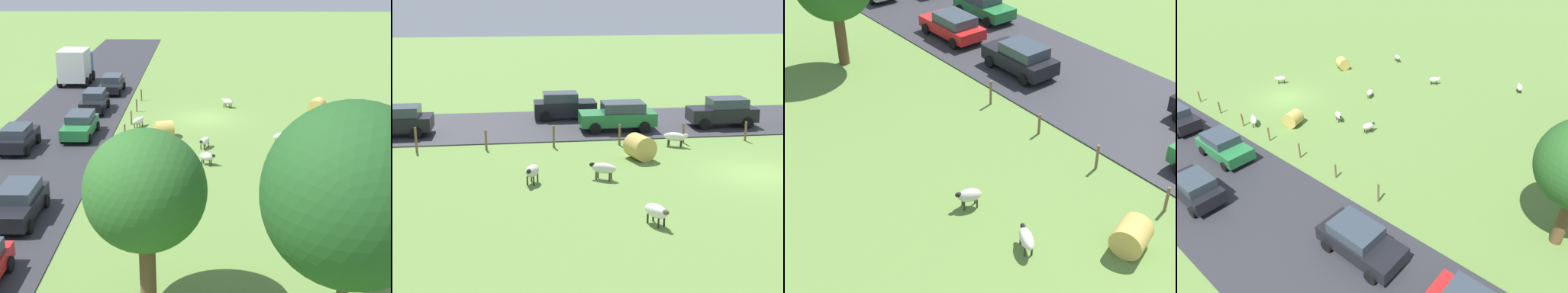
# 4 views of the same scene
# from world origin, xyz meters

# --- Properties ---
(ground_plane) EXTENTS (160.00, 160.00, 0.00)m
(ground_plane) POSITION_xyz_m (0.00, 0.00, 0.00)
(ground_plane) COLOR olive
(road_strip) EXTENTS (8.00, 80.00, 0.06)m
(road_strip) POSITION_xyz_m (10.54, 0.00, 0.03)
(road_strip) COLOR #2D2D33
(road_strip) RESTS_ON ground_plane
(sheep_1) EXTENTS (0.91, 1.21, 0.73)m
(sheep_1) POSITION_xyz_m (0.10, 6.90, 0.51)
(sheep_1) COLOR silver
(sheep_1) RESTS_ON ground_plane
(sheep_2) EXTENTS (1.15, 0.89, 0.74)m
(sheep_2) POSITION_xyz_m (-5.00, 5.84, 0.50)
(sheep_2) COLOR white
(sheep_2) RESTS_ON ground_plane
(sheep_3) EXTENTS (1.07, 0.80, 0.81)m
(sheep_3) POSITION_xyz_m (-0.04, 9.93, 0.55)
(sheep_3) COLOR beige
(sheep_3) RESTS_ON ground_plane
(sheep_5) EXTENTS (0.96, 1.28, 0.74)m
(sheep_5) POSITION_xyz_m (4.95, 2.35, 0.51)
(sheep_5) COLOR silver
(sheep_5) RESTS_ON ground_plane
(hay_bale_0) EXTENTS (1.54, 1.51, 1.18)m
(hay_bale_0) POSITION_xyz_m (2.91, 4.68, 0.59)
(hay_bale_0) COLOR tan
(hay_bale_0) RESTS_ON ground_plane
(fence_post_1) EXTENTS (0.12, 0.12, 1.05)m
(fence_post_1) POSITION_xyz_m (5.56, -1.71, 0.53)
(fence_post_1) COLOR brown
(fence_post_1) RESTS_ON ground_plane
(fence_post_2) EXTENTS (0.12, 0.12, 1.07)m
(fence_post_2) POSITION_xyz_m (5.56, 1.73, 0.54)
(fence_post_2) COLOR brown
(fence_post_2) RESTS_ON ground_plane
(fence_post_3) EXTENTS (0.12, 0.12, 1.11)m
(fence_post_3) POSITION_xyz_m (5.56, 5.18, 0.55)
(fence_post_3) COLOR brown
(fence_post_3) RESTS_ON ground_plane
(fence_post_4) EXTENTS (0.12, 0.12, 1.16)m
(fence_post_4) POSITION_xyz_m (5.56, 8.63, 0.58)
(fence_post_4) COLOR brown
(fence_post_4) RESTS_ON ground_plane
(fence_post_5) EXTENTS (0.12, 0.12, 1.02)m
(fence_post_5) POSITION_xyz_m (5.56, 12.07, 0.51)
(fence_post_5) COLOR brown
(fence_post_5) RESTS_ON ground_plane
(fence_post_6) EXTENTS (0.12, 0.12, 1.27)m
(fence_post_6) POSITION_xyz_m (5.56, 15.52, 0.64)
(fence_post_6) COLOR brown
(fence_post_6) RESTS_ON ground_plane
(car_1) EXTENTS (1.96, 3.96, 1.67)m
(car_1) POSITION_xyz_m (8.92, -1.67, 0.92)
(car_1) COLOR black
(car_1) RESTS_ON road_strip
(car_2) EXTENTS (1.98, 3.85, 1.65)m
(car_2) POSITION_xyz_m (12.13, 7.52, 0.91)
(car_2) COLOR black
(car_2) RESTS_ON road_strip
(car_6) EXTENTS (2.10, 4.27, 1.64)m
(car_6) POSITION_xyz_m (9.01, 17.22, 0.91)
(car_6) COLOR black
(car_6) RESTS_ON road_strip
(car_8) EXTENTS (2.11, 4.33, 1.61)m
(car_8) POSITION_xyz_m (8.74, 4.65, 0.90)
(car_8) COLOR #237238
(car_8) RESTS_ON road_strip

